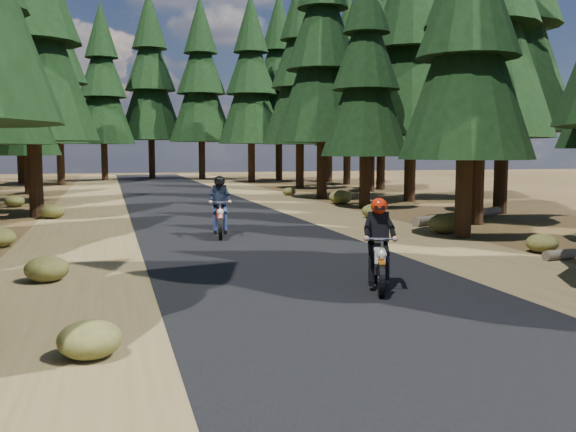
# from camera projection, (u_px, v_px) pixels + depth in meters

# --- Properties ---
(ground) EXTENTS (120.00, 120.00, 0.00)m
(ground) POSITION_uv_depth(u_px,v_px,m) (309.00, 279.00, 12.54)
(ground) COLOR #413317
(ground) RESTS_ON ground
(road) EXTENTS (6.00, 100.00, 0.01)m
(road) POSITION_uv_depth(u_px,v_px,m) (253.00, 243.00, 17.33)
(road) COLOR black
(road) RESTS_ON ground
(shoulder_l) EXTENTS (3.20, 100.00, 0.01)m
(shoulder_l) POSITION_uv_depth(u_px,v_px,m) (74.00, 251.00, 16.10)
(shoulder_l) COLOR brown
(shoulder_l) RESTS_ON ground
(shoulder_r) EXTENTS (3.20, 100.00, 0.01)m
(shoulder_r) POSITION_uv_depth(u_px,v_px,m) (408.00, 237.00, 18.56)
(shoulder_r) COLOR brown
(shoulder_r) RESTS_ON ground
(pine_forest) EXTENTS (34.59, 55.08, 16.32)m
(pine_forest) POSITION_uv_depth(u_px,v_px,m) (182.00, 41.00, 31.88)
(pine_forest) COLOR black
(pine_forest) RESTS_ON ground
(log_near) EXTENTS (5.14, 3.14, 0.32)m
(log_near) POSITION_uv_depth(u_px,v_px,m) (460.00, 216.00, 23.07)
(log_near) COLOR #4C4233
(log_near) RESTS_ON ground
(understory_shrubs) EXTENTS (15.59, 31.17, 0.66)m
(understory_shrubs) POSITION_uv_depth(u_px,v_px,m) (282.00, 221.00, 20.34)
(understory_shrubs) COLOR #474C1E
(understory_shrubs) RESTS_ON ground
(rider_lead) EXTENTS (1.15, 1.93, 1.65)m
(rider_lead) POSITION_uv_depth(u_px,v_px,m) (379.00, 260.00, 11.52)
(rider_lead) COLOR silver
(rider_lead) RESTS_ON road
(rider_follow) EXTENTS (0.89, 2.05, 1.77)m
(rider_follow) POSITION_uv_depth(u_px,v_px,m) (220.00, 217.00, 18.52)
(rider_follow) COLOR #9B1C0A
(rider_follow) RESTS_ON road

